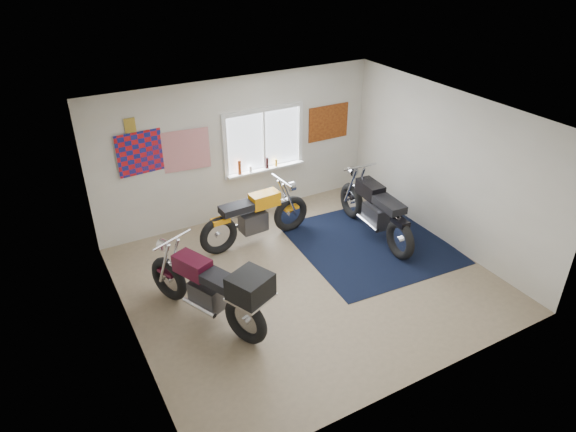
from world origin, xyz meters
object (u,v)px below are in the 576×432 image
maroon_tourer (213,290)px  black_chrome_bike (375,211)px  yellow_triumph (255,218)px  navy_rug (370,243)px

maroon_tourer → black_chrome_bike: bearing=-100.0°
yellow_triumph → black_chrome_bike: 2.15m
yellow_triumph → maroon_tourer: size_ratio=0.99×
black_chrome_bike → maroon_tourer: 3.52m
navy_rug → maroon_tourer: size_ratio=1.20×
black_chrome_bike → maroon_tourer: (-3.43, -0.82, 0.08)m
yellow_triumph → black_chrome_bike: size_ratio=0.95×
navy_rug → black_chrome_bike: bearing=43.8°
yellow_triumph → black_chrome_bike: (1.96, -0.88, 0.03)m
navy_rug → maroon_tourer: maroon_tourer is taller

